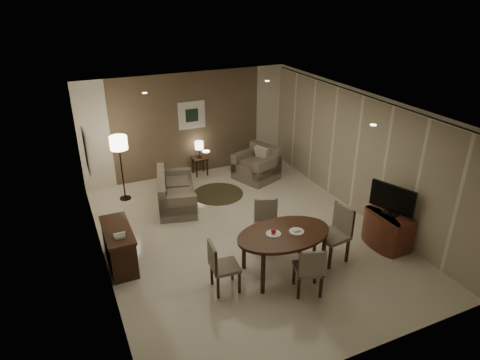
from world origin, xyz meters
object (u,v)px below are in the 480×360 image
tv_cabinet (388,229)px  chair_far (267,227)px  floor_lamp (122,169)px  side_table (200,166)px  armchair (256,164)px  chair_right (332,235)px  console_desk (119,247)px  dining_table (283,253)px  sofa (176,190)px  chair_near (308,268)px  chair_left (225,266)px

tv_cabinet → chair_far: bearing=159.0°
floor_lamp → side_table: bearing=16.3°
armchair → chair_right: bearing=-26.4°
console_desk → dining_table: (2.59, -1.41, 0.03)m
dining_table → sofa: 3.35m
console_desk → chair_right: (3.59, -1.46, 0.15)m
console_desk → tv_cabinet: (4.89, -1.50, -0.03)m
tv_cabinet → chair_right: (-1.30, 0.04, 0.18)m
floor_lamp → dining_table: bearing=-63.2°
side_table → floor_lamp: (-2.12, -0.62, 0.55)m
tv_cabinet → chair_near: (-2.19, -0.55, 0.11)m
console_desk → sofa: sofa is taller
tv_cabinet → dining_table: dining_table is taller
floor_lamp → chair_near: bearing=-65.3°
chair_far → floor_lamp: size_ratio=0.61×
chair_right → side_table: size_ratio=2.19×
dining_table → floor_lamp: 4.53m
console_desk → floor_lamp: (0.56, 2.62, 0.41)m
chair_left → sofa: size_ratio=0.57×
floor_lamp → armchair: bearing=-4.4°
chair_right → floor_lamp: (-3.03, 4.08, 0.26)m
chair_right → armchair: chair_right is taller
dining_table → armchair: bearing=70.5°
console_desk → chair_left: (1.48, -1.43, 0.09)m
console_desk → chair_right: bearing=-22.1°
chair_near → armchair: (1.22, 4.41, -0.03)m
chair_far → armchair: size_ratio=0.99×
chair_near → dining_table: bearing=-61.2°
console_desk → tv_cabinet: bearing=-17.1°
chair_near → floor_lamp: floor_lamp is taller
sofa → chair_near: bearing=-150.4°
sofa → side_table: bearing=-23.2°
console_desk → sofa: 2.40m
chair_left → tv_cabinet: bearing=-86.7°
side_table → sofa: bearing=-126.8°
floor_lamp → chair_far: bearing=-57.1°
console_desk → tv_cabinet: console_desk is taller
chair_near → chair_far: chair_far is taller
tv_cabinet → sofa: bearing=135.0°
tv_cabinet → armchair: armchair is taller
dining_table → side_table: bearing=88.9°
chair_right → side_table: (-0.91, 4.70, -0.29)m
chair_near → console_desk: bearing=-18.1°
console_desk → armchair: 4.58m
chair_left → console_desk: bearing=50.5°
floor_lamp → chair_right: bearing=-53.4°
console_desk → chair_near: bearing=-37.1°
chair_right → armchair: bearing=167.8°
sofa → armchair: armchair is taller
console_desk → chair_near: (2.70, -2.05, 0.09)m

